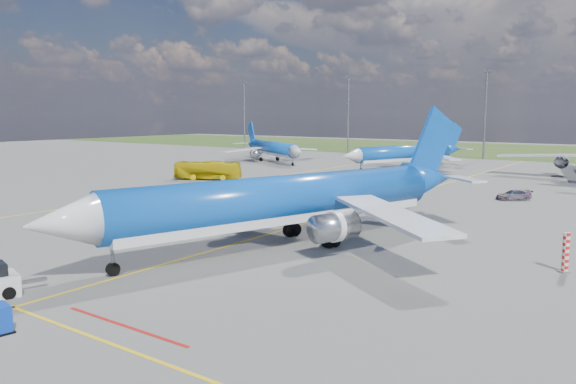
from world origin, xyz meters
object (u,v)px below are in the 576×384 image
Objects in this scene: bg_jet_nnw at (404,169)px; apron_bus at (208,170)px; main_airliner at (284,246)px; service_car_b at (387,199)px; baggage_tug_c at (379,189)px; bg_jet_nw at (273,162)px; service_car_a at (265,182)px; warning_post at (566,252)px; service_car_c at (514,195)px.

bg_jet_nnw reaches higher than apron_bus.
service_car_b is at bearing 113.77° from main_airliner.
service_car_b reaches higher than baggage_tug_c.
bg_jet_nw is 47.49m from service_car_a.
service_car_a is 18.55m from baggage_tug_c.
main_airliner reaches higher than baggage_tug_c.
warning_post is at bearing -60.20° from service_car_a.
bg_jet_nnw is 37.60m from baggage_tug_c.
service_car_c is (50.59, 6.92, -0.97)m from apron_bus.
service_car_a is (-26.53, 31.62, 0.73)m from main_airliner.
warning_post is 0.70× the size of service_car_a.
main_airliner is 9.89× the size of service_car_c.
service_car_b is at bearing -81.87° from service_car_c.
warning_post reaches higher than baggage_tug_c.
bg_jet_nnw is at bearing 123.70° from main_airliner.
service_car_b is 18.31m from service_car_c.
bg_jet_nw is 6.77× the size of baggage_tug_c.
service_car_a is at bearing 147.87° from main_airliner.
main_airliner reaches higher than service_car_c.
service_car_c is at bearing -8.48° from service_car_b.
bg_jet_nw is 67.21m from service_car_b.
apron_bus is 38.59m from service_car_b.
service_car_c is at bearing -18.53° from service_car_a.
apron_bus is at bearing -175.90° from baggage_tug_c.
warning_post is 0.57× the size of baggage_tug_c.
bg_jet_nnw is 74.82m from main_airliner.
service_car_c is (63.85, -30.08, 0.68)m from bg_jet_nw.
service_car_b is (23.75, -4.74, -0.11)m from service_car_a.
bg_jet_nnw reaches higher than service_car_c.
bg_jet_nw is at bearing 145.44° from main_airliner.
main_airliner is 27.03m from service_car_b.
apron_bus is 2.62× the size of service_car_b.
bg_jet_nw is at bearing -6.25° from apron_bus.
apron_bus is (-40.83, 33.29, 1.65)m from main_airliner.
bg_jet_nw is 0.98× the size of bg_jet_nnw.
warning_post is at bearing -46.53° from baggage_tug_c.
apron_bus is 2.26× the size of baggage_tug_c.
bg_jet_nw is 3.00× the size of apron_bus.
main_airliner reaches higher than service_car_a.
warning_post is at bearing -99.49° from bg_jet_nw.
bg_jet_nw reaches higher than service_car_b.
bg_jet_nw is 0.77× the size of main_airliner.
main_airliner reaches higher than apron_bus.
apron_bus is 14.42m from service_car_a.
main_airliner reaches higher than service_car_b.
service_car_b is at bearing -125.54° from apron_bus.
warning_post is 43.33m from baggage_tug_c.
bg_jet_nnw is at bearing 49.53° from service_car_a.
main_airliner is 10.23× the size of service_car_b.
service_car_a is (14.29, -1.68, -0.92)m from apron_bus.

